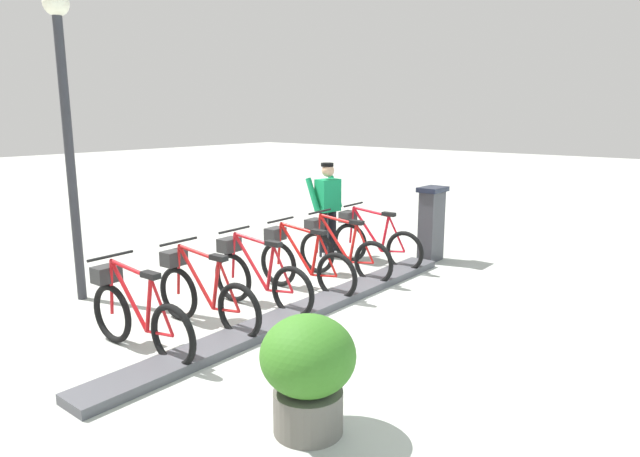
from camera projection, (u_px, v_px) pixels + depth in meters
name	position (u px, v px, depth m)	size (l,w,h in m)	color
ground_plane	(304.00, 315.00, 7.09)	(60.00, 60.00, 0.00)	#A4A79E
dock_rail_base	(304.00, 311.00, 7.08)	(0.44, 6.13, 0.10)	#47474C
payment_kiosk	(431.00, 223.00, 9.56)	(0.36, 0.52, 1.28)	#38383D
bike_docked_0	(373.00, 241.00, 9.26)	(1.72, 0.54, 1.02)	black
bike_docked_1	(340.00, 251.00, 8.59)	(1.72, 0.54, 1.02)	black
bike_docked_2	(302.00, 263.00, 7.91)	(1.72, 0.54, 1.02)	black
bike_docked_3	(257.00, 277.00, 7.24)	(1.72, 0.54, 1.02)	black
bike_docked_4	(203.00, 294.00, 6.57)	(1.72, 0.54, 1.02)	black
bike_docked_5	(136.00, 314.00, 5.89)	(1.72, 0.54, 1.02)	black
worker_near_rack	(327.00, 206.00, 9.79)	(0.54, 0.67, 1.66)	white
lamp_post	(65.00, 104.00, 7.18)	(0.32, 0.32, 4.00)	#2D2D33
planter_bush	(308.00, 368.00, 4.39)	(0.76, 0.76, 0.97)	#59544C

